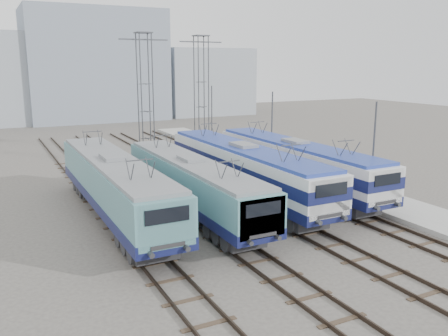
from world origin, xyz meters
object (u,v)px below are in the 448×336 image
(locomotive_far_left, at_px, (115,184))
(locomotive_far_right, at_px, (296,161))
(catenary_tower_east, at_px, (201,91))
(mast_rear, at_px, (212,119))
(locomotive_center_left, at_px, (192,182))
(locomotive_center_right, at_px, (245,167))
(mast_front, at_px, (373,157))
(catenary_tower_west, at_px, (145,93))
(mast_mid, at_px, (272,133))

(locomotive_far_left, xyz_separation_m, locomotive_far_right, (13.50, 0.53, 0.00))
(locomotive_far_left, xyz_separation_m, catenary_tower_east, (13.25, 16.79, 4.34))
(locomotive_far_right, height_order, mast_rear, mast_rear)
(locomotive_center_left, xyz_separation_m, locomotive_center_right, (4.50, 1.42, 0.23))
(mast_rear, bearing_deg, locomotive_center_left, -118.49)
(locomotive_far_right, distance_m, mast_front, 6.15)
(catenary_tower_west, bearing_deg, locomotive_center_right, -81.22)
(locomotive_far_right, bearing_deg, locomotive_far_left, -177.75)
(locomotive_center_left, height_order, mast_mid, mast_mid)
(catenary_tower_west, bearing_deg, mast_front, -66.73)
(locomotive_far_left, distance_m, catenary_tower_west, 16.83)
(mast_mid, height_order, mast_rear, same)
(locomotive_far_left, distance_m, locomotive_center_right, 9.00)
(locomotive_center_right, xyz_separation_m, mast_mid, (6.35, 6.57, 1.13))
(locomotive_far_left, height_order, mast_front, mast_front)
(mast_mid, bearing_deg, locomotive_far_left, -156.13)
(locomotive_center_left, xyz_separation_m, mast_mid, (10.85, 7.99, 1.36))
(catenary_tower_east, height_order, mast_front, catenary_tower_east)
(catenary_tower_west, xyz_separation_m, catenary_tower_east, (6.50, 2.00, 0.00))
(catenary_tower_east, height_order, mast_mid, catenary_tower_east)
(locomotive_far_right, xyz_separation_m, catenary_tower_west, (-6.75, 14.26, 4.34))
(locomotive_center_right, distance_m, mast_mid, 9.21)
(catenary_tower_east, height_order, mast_rear, catenary_tower_east)
(locomotive_center_left, distance_m, catenary_tower_east, 20.50)
(locomotive_center_right, distance_m, catenary_tower_east, 17.63)
(locomotive_far_left, distance_m, catenary_tower_east, 21.83)
(locomotive_far_right, relative_size, mast_rear, 2.58)
(catenary_tower_east, bearing_deg, locomotive_center_right, -104.39)
(catenary_tower_west, height_order, mast_rear, catenary_tower_west)
(locomotive_center_left, bearing_deg, mast_front, -20.29)
(catenary_tower_east, relative_size, mast_rear, 1.71)
(locomotive_far_right, relative_size, mast_front, 2.58)
(locomotive_far_left, relative_size, mast_mid, 2.64)
(catenary_tower_east, bearing_deg, locomotive_far_right, -89.12)
(locomotive_far_left, relative_size, mast_rear, 2.64)
(locomotive_center_left, relative_size, mast_mid, 2.45)
(locomotive_center_left, xyz_separation_m, mast_front, (10.85, -4.01, 1.36))
(locomotive_center_left, relative_size, mast_front, 2.45)
(mast_mid, bearing_deg, locomotive_far_right, -106.46)
(catenary_tower_west, bearing_deg, catenary_tower_east, 17.10)
(locomotive_far_right, bearing_deg, mast_rear, 84.22)
(locomotive_center_left, height_order, catenary_tower_west, catenary_tower_west)
(locomotive_center_right, xyz_separation_m, catenary_tower_east, (4.25, 16.57, 4.27))
(locomotive_center_right, bearing_deg, mast_rear, 71.12)
(locomotive_far_left, relative_size, locomotive_center_left, 1.08)
(catenary_tower_east, distance_m, mast_mid, 10.69)
(locomotive_center_right, xyz_separation_m, mast_front, (6.35, -5.43, 1.13))
(locomotive_far_right, relative_size, catenary_tower_west, 1.51)
(mast_front, height_order, mast_mid, same)
(catenary_tower_east, bearing_deg, locomotive_far_left, -128.27)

